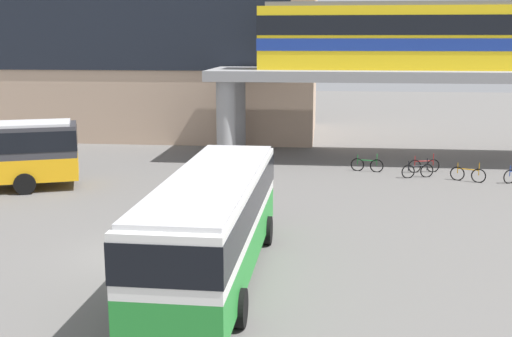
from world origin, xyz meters
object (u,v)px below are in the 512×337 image
(train, at_px, (450,35))
(bicycle_orange, at_px, (468,174))
(bicycle_red, at_px, (424,166))
(station_building, at_px, (112,9))
(bicycle_green, at_px, (367,165))
(bicycle_black, at_px, (418,171))
(bus_main, at_px, (213,215))

(train, distance_m, bicycle_orange, 9.09)
(train, distance_m, bicycle_red, 8.11)
(bicycle_red, bearing_deg, bicycle_orange, -47.36)
(station_building, distance_m, bicycle_green, 24.73)
(station_building, xyz_separation_m, bicycle_red, (21.65, -13.48, -9.03))
(bicycle_orange, bearing_deg, train, 91.99)
(bicycle_green, bearing_deg, bicycle_black, -27.51)
(bicycle_orange, height_order, bicycle_black, same)
(bicycle_green, bearing_deg, train, 39.40)
(bicycle_green, height_order, bicycle_black, same)
(train, xyz_separation_m, bicycle_black, (-2.22, -5.21, -6.97))
(train, xyz_separation_m, bicycle_green, (-4.74, -3.90, -6.97))
(bus_main, distance_m, bicycle_orange, 18.10)
(bicycle_green, bearing_deg, station_building, 143.82)
(bus_main, height_order, bicycle_orange, bus_main)
(train, xyz_separation_m, bicycle_orange, (0.20, -5.83, -6.97))
(station_building, relative_size, bicycle_red, 17.68)
(train, height_order, bicycle_orange, train)
(train, relative_size, bicycle_green, 12.60)
(station_building, height_order, bus_main, station_building)
(bicycle_orange, relative_size, bicycle_black, 0.96)
(bus_main, height_order, bicycle_black, bus_main)
(train, bearing_deg, station_building, 157.42)
(bicycle_red, bearing_deg, bicycle_black, -110.59)
(bicycle_red, bearing_deg, bicycle_green, -177.88)
(bus_main, relative_size, bicycle_orange, 6.69)
(station_building, relative_size, bicycle_orange, 18.70)
(bicycle_green, xyz_separation_m, bicycle_black, (2.52, -1.31, 0.00))
(bicycle_red, distance_m, bicycle_black, 1.52)
(bus_main, height_order, bicycle_green, bus_main)
(bus_main, relative_size, bicycle_green, 6.28)
(bicycle_orange, bearing_deg, station_building, 146.58)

